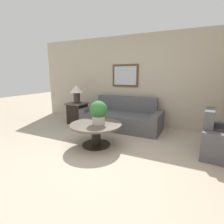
% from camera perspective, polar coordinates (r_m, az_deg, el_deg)
% --- Properties ---
extents(ground_plane, '(20.00, 20.00, 0.00)m').
position_cam_1_polar(ground_plane, '(3.11, -3.80, -16.54)').
color(ground_plane, tan).
extents(wall_back, '(7.37, 0.09, 2.60)m').
position_cam_1_polar(wall_back, '(5.20, 10.82, 9.91)').
color(wall_back, '#B2A893').
rests_on(wall_back, ground_plane).
extents(couch_main, '(2.19, 0.93, 0.86)m').
position_cam_1_polar(couch_main, '(4.93, 3.17, -2.10)').
color(couch_main, '#4C4C51').
rests_on(couch_main, ground_plane).
extents(coffee_table, '(1.09, 1.09, 0.48)m').
position_cam_1_polar(coffee_table, '(3.72, -5.26, -5.82)').
color(coffee_table, black).
rests_on(coffee_table, ground_plane).
extents(side_table, '(0.56, 0.56, 0.64)m').
position_cam_1_polar(side_table, '(5.51, -11.21, -0.27)').
color(side_table, black).
rests_on(side_table, ground_plane).
extents(table_lamp, '(0.41, 0.41, 0.55)m').
position_cam_1_polar(table_lamp, '(5.40, -11.51, 6.74)').
color(table_lamp, '#2D2823').
rests_on(table_lamp, side_table).
extents(potted_plant_on_table, '(0.37, 0.37, 0.49)m').
position_cam_1_polar(potted_plant_on_table, '(3.60, -4.44, 0.12)').
color(potted_plant_on_table, beige).
rests_on(potted_plant_on_table, coffee_table).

